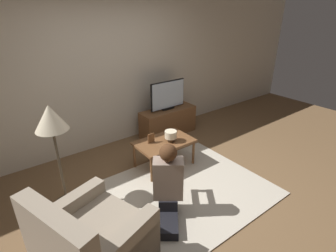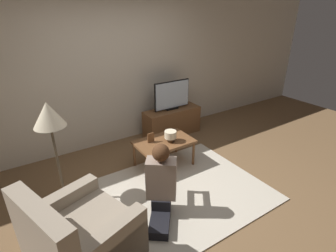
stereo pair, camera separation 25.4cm
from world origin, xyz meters
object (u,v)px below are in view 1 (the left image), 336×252
object	(u,v)px
coffee_table	(164,144)
floor_lamp	(51,124)
tv	(168,95)
armchair	(92,243)
person_kneeling	(168,182)
table_lamp	(171,135)

from	to	relation	value
coffee_table	floor_lamp	distance (m)	1.67
tv	armchair	size ratio (longest dim) A/B	0.67
person_kneeling	table_lamp	distance (m)	1.07
tv	floor_lamp	size ratio (longest dim) A/B	0.56
coffee_table	table_lamp	bearing A→B (deg)	-39.67
floor_lamp	table_lamp	world-z (taller)	floor_lamp
armchair	person_kneeling	size ratio (longest dim) A/B	1.17
coffee_table	person_kneeling	world-z (taller)	person_kneeling
floor_lamp	table_lamp	distance (m)	1.68
table_lamp	floor_lamp	bearing A→B (deg)	175.51
coffee_table	armchair	xyz separation A→B (m)	(-1.57, -1.00, -0.10)
floor_lamp	person_kneeling	size ratio (longest dim) A/B	1.41
table_lamp	person_kneeling	bearing A→B (deg)	-129.27
floor_lamp	armchair	xyz separation A→B (m)	(-0.07, -1.06, -0.82)
table_lamp	tv	bearing A→B (deg)	55.07
floor_lamp	coffee_table	bearing A→B (deg)	-2.32
tv	armchair	bearing A→B (deg)	-140.84
armchair	tv	bearing A→B (deg)	-68.66
tv	table_lamp	world-z (taller)	tv
tv	table_lamp	distance (m)	1.18
floor_lamp	table_lamp	size ratio (longest dim) A/B	7.40
tv	coffee_table	distance (m)	1.22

